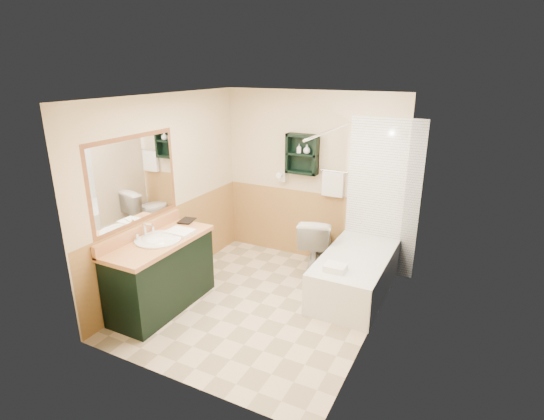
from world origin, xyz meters
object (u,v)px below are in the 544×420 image
(toilet, at_px, (316,243))
(soap_bottle_b, at_px, (307,150))
(bathtub, at_px, (355,275))
(vanity_book, at_px, (180,212))
(hair_dryer, at_px, (283,176))
(vanity, at_px, (161,274))
(soap_bottle_a, at_px, (299,151))
(wall_shelf, at_px, (302,154))

(toilet, distance_m, soap_bottle_b, 1.28)
(soap_bottle_b, bearing_deg, bathtub, -34.98)
(vanity_book, xyz_separation_m, soap_bottle_b, (1.13, 1.36, 0.65))
(toilet, bearing_deg, hair_dryer, -37.22)
(bathtub, relative_size, vanity_book, 6.56)
(vanity, height_order, vanity_book, vanity_book)
(bathtub, height_order, soap_bottle_a, soap_bottle_a)
(hair_dryer, bearing_deg, soap_bottle_b, -4.62)
(hair_dryer, height_order, bathtub, hair_dryer)
(wall_shelf, relative_size, bathtub, 0.37)
(bathtub, distance_m, vanity_book, 2.31)
(vanity, height_order, bathtub, vanity)
(bathtub, height_order, vanity_book, vanity_book)
(wall_shelf, xyz_separation_m, hair_dryer, (-0.30, 0.02, -0.35))
(vanity, height_order, toilet, vanity)
(hair_dryer, height_order, soap_bottle_a, soap_bottle_a)
(hair_dryer, bearing_deg, bathtub, -27.75)
(vanity, xyz_separation_m, vanity_book, (-0.17, 0.61, 0.54))
(wall_shelf, relative_size, toilet, 0.70)
(soap_bottle_a, bearing_deg, vanity_book, -126.78)
(vanity_book, height_order, soap_bottle_b, soap_bottle_b)
(hair_dryer, bearing_deg, soap_bottle_a, -6.68)
(hair_dryer, relative_size, vanity, 0.18)
(vanity, bearing_deg, soap_bottle_a, 66.60)
(wall_shelf, bearing_deg, bathtub, -33.26)
(hair_dryer, bearing_deg, wall_shelf, -4.76)
(vanity, distance_m, bathtub, 2.32)
(soap_bottle_a, bearing_deg, bathtub, -31.98)
(hair_dryer, xyz_separation_m, soap_bottle_b, (0.37, -0.03, 0.41))
(toilet, bearing_deg, soap_bottle_a, -46.41)
(hair_dryer, height_order, soap_bottle_b, soap_bottle_b)
(hair_dryer, xyz_separation_m, bathtub, (1.33, -0.70, -0.94))
(hair_dryer, relative_size, toilet, 0.31)
(soap_bottle_a, bearing_deg, wall_shelf, 6.53)
(vanity_book, bearing_deg, bathtub, 7.35)
(vanity, relative_size, soap_bottle_b, 10.92)
(hair_dryer, xyz_separation_m, vanity_book, (-0.76, -1.39, -0.24))
(wall_shelf, xyz_separation_m, soap_bottle_a, (-0.04, -0.01, 0.04))
(soap_bottle_b, bearing_deg, wall_shelf, 176.00)
(soap_bottle_a, height_order, soap_bottle_b, soap_bottle_b)
(wall_shelf, distance_m, soap_bottle_a, 0.06)
(vanity, xyz_separation_m, soap_bottle_a, (0.85, 1.97, 1.17))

